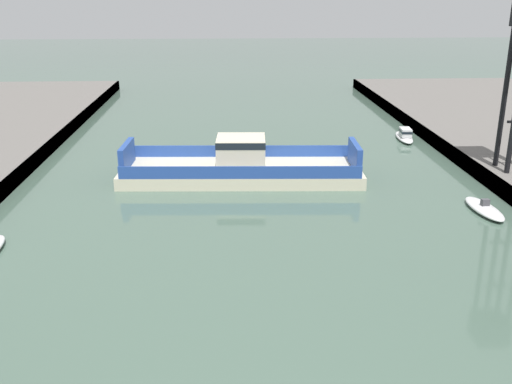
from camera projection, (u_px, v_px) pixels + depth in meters
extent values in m
cube|color=beige|center=(241.00, 173.00, 53.04)|extent=(21.84, 8.08, 1.10)
cube|color=#284CA3|center=(242.00, 151.00, 55.97)|extent=(20.66, 1.09, 1.10)
cube|color=#284CA3|center=(240.00, 173.00, 49.39)|extent=(20.66, 1.09, 1.10)
cube|color=beige|center=(241.00, 152.00, 52.41)|extent=(4.48, 4.09, 2.76)
cube|color=black|center=(241.00, 141.00, 52.07)|extent=(4.53, 4.14, 0.60)
cube|color=#284CA3|center=(355.00, 155.00, 52.56)|extent=(0.73, 4.98, 2.20)
cube|color=#284CA3|center=(127.00, 155.00, 52.44)|extent=(0.73, 4.98, 2.20)
ellipsoid|color=white|center=(404.00, 137.00, 66.97)|extent=(2.10, 5.87, 0.54)
cube|color=silver|center=(405.00, 132.00, 66.33)|extent=(1.30, 2.10, 0.88)
cube|color=black|center=(406.00, 131.00, 66.29)|extent=(1.34, 2.16, 0.27)
ellipsoid|color=white|center=(484.00, 209.00, 45.12)|extent=(2.06, 5.48, 0.56)
cube|color=#4C4C51|center=(485.00, 202.00, 44.95)|extent=(0.63, 0.44, 0.50)
cylinder|color=black|center=(504.00, 98.00, 50.28)|extent=(0.44, 0.44, 12.01)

